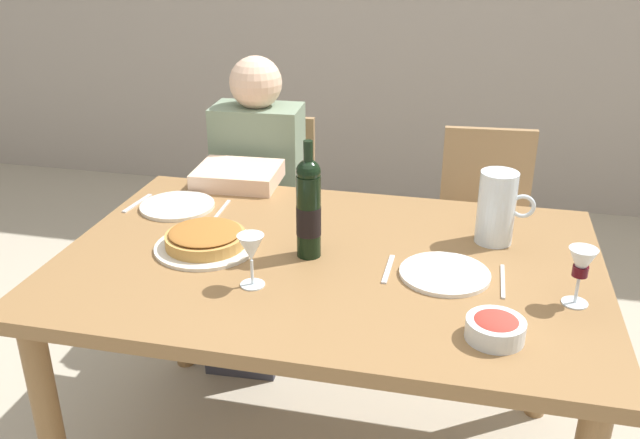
{
  "coord_description": "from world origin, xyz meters",
  "views": [
    {
      "loc": [
        0.36,
        -1.66,
        1.63
      ],
      "look_at": [
        -0.04,
        0.07,
        0.84
      ],
      "focal_mm": 38.21,
      "sensor_mm": 36.0,
      "label": 1
    }
  ],
  "objects_px": {
    "water_pitcher": "(496,212)",
    "diner_left": "(252,203)",
    "dinner_plate_left_setting": "(177,206)",
    "chair_left": "(269,208)",
    "wine_glass_left_diner": "(251,250)",
    "wine_bottle": "(308,209)",
    "dinner_plate_right_setting": "(445,274)",
    "salad_bowl": "(495,327)",
    "dining_table": "(328,286)",
    "baked_tart": "(206,239)",
    "chair_right": "(484,226)",
    "wine_glass_right_diner": "(581,266)"
  },
  "relations": [
    {
      "from": "water_pitcher",
      "to": "diner_left",
      "type": "height_order",
      "value": "diner_left"
    },
    {
      "from": "chair_left",
      "to": "chair_right",
      "type": "height_order",
      "value": "same"
    },
    {
      "from": "water_pitcher",
      "to": "salad_bowl",
      "type": "relative_size",
      "value": 1.6
    },
    {
      "from": "wine_bottle",
      "to": "diner_left",
      "type": "height_order",
      "value": "diner_left"
    },
    {
      "from": "dining_table",
      "to": "diner_left",
      "type": "height_order",
      "value": "diner_left"
    },
    {
      "from": "chair_left",
      "to": "chair_right",
      "type": "bearing_deg",
      "value": 178.38
    },
    {
      "from": "dinner_plate_left_setting",
      "to": "chair_right",
      "type": "relative_size",
      "value": 0.28
    },
    {
      "from": "wine_glass_right_diner",
      "to": "dinner_plate_left_setting",
      "type": "height_order",
      "value": "wine_glass_right_diner"
    },
    {
      "from": "baked_tart",
      "to": "diner_left",
      "type": "height_order",
      "value": "diner_left"
    },
    {
      "from": "chair_right",
      "to": "chair_left",
      "type": "bearing_deg",
      "value": -3.02
    },
    {
      "from": "salad_bowl",
      "to": "chair_left",
      "type": "height_order",
      "value": "chair_left"
    },
    {
      "from": "wine_bottle",
      "to": "dinner_plate_right_setting",
      "type": "relative_size",
      "value": 1.4
    },
    {
      "from": "baked_tart",
      "to": "chair_left",
      "type": "height_order",
      "value": "chair_left"
    },
    {
      "from": "water_pitcher",
      "to": "dinner_plate_right_setting",
      "type": "bearing_deg",
      "value": -117.28
    },
    {
      "from": "dinner_plate_left_setting",
      "to": "chair_left",
      "type": "relative_size",
      "value": 0.28
    },
    {
      "from": "dinner_plate_left_setting",
      "to": "dinner_plate_right_setting",
      "type": "height_order",
      "value": "same"
    },
    {
      "from": "diner_left",
      "to": "chair_right",
      "type": "xyz_separation_m",
      "value": [
        0.89,
        0.25,
        -0.12
      ]
    },
    {
      "from": "wine_glass_left_diner",
      "to": "chair_left",
      "type": "height_order",
      "value": "wine_glass_left_diner"
    },
    {
      "from": "wine_glass_left_diner",
      "to": "salad_bowl",
      "type": "bearing_deg",
      "value": -10.25
    },
    {
      "from": "salad_bowl",
      "to": "chair_left",
      "type": "relative_size",
      "value": 0.15
    },
    {
      "from": "dining_table",
      "to": "dinner_plate_left_setting",
      "type": "bearing_deg",
      "value": 157.05
    },
    {
      "from": "dinner_plate_right_setting",
      "to": "chair_left",
      "type": "height_order",
      "value": "chair_left"
    },
    {
      "from": "wine_glass_left_diner",
      "to": "diner_left",
      "type": "height_order",
      "value": "diner_left"
    },
    {
      "from": "baked_tart",
      "to": "dining_table",
      "type": "bearing_deg",
      "value": 3.68
    },
    {
      "from": "baked_tart",
      "to": "chair_right",
      "type": "relative_size",
      "value": 0.34
    },
    {
      "from": "dinner_plate_right_setting",
      "to": "chair_left",
      "type": "bearing_deg",
      "value": 129.89
    },
    {
      "from": "wine_bottle",
      "to": "baked_tart",
      "type": "relative_size",
      "value": 1.14
    },
    {
      "from": "dining_table",
      "to": "salad_bowl",
      "type": "height_order",
      "value": "salad_bowl"
    },
    {
      "from": "baked_tart",
      "to": "dinner_plate_right_setting",
      "type": "xyz_separation_m",
      "value": [
        0.68,
        -0.01,
        -0.02
      ]
    },
    {
      "from": "dinner_plate_right_setting",
      "to": "diner_left",
      "type": "xyz_separation_m",
      "value": [
        -0.77,
        0.69,
        -0.15
      ]
    },
    {
      "from": "dining_table",
      "to": "water_pitcher",
      "type": "distance_m",
      "value": 0.53
    },
    {
      "from": "water_pitcher",
      "to": "wine_glass_right_diner",
      "type": "height_order",
      "value": "water_pitcher"
    },
    {
      "from": "wine_glass_right_diner",
      "to": "dinner_plate_right_setting",
      "type": "bearing_deg",
      "value": 167.34
    },
    {
      "from": "salad_bowl",
      "to": "dinner_plate_left_setting",
      "type": "height_order",
      "value": "salad_bowl"
    },
    {
      "from": "diner_left",
      "to": "salad_bowl",
      "type": "bearing_deg",
      "value": 129.99
    },
    {
      "from": "wine_glass_left_diner",
      "to": "baked_tart",
      "type": "bearing_deg",
      "value": 138.19
    },
    {
      "from": "water_pitcher",
      "to": "chair_left",
      "type": "distance_m",
      "value": 1.19
    },
    {
      "from": "chair_left",
      "to": "baked_tart",
      "type": "bearing_deg",
      "value": 93.38
    },
    {
      "from": "wine_bottle",
      "to": "wine_glass_right_diner",
      "type": "distance_m",
      "value": 0.71
    },
    {
      "from": "salad_bowl",
      "to": "chair_right",
      "type": "bearing_deg",
      "value": 90.32
    },
    {
      "from": "dinner_plate_left_setting",
      "to": "wine_glass_right_diner",
      "type": "bearing_deg",
      "value": -16.03
    },
    {
      "from": "baked_tart",
      "to": "dinner_plate_right_setting",
      "type": "height_order",
      "value": "baked_tart"
    },
    {
      "from": "salad_bowl",
      "to": "baked_tart",
      "type": "bearing_deg",
      "value": 160.4
    },
    {
      "from": "dining_table",
      "to": "chair_right",
      "type": "height_order",
      "value": "chair_right"
    },
    {
      "from": "dinner_plate_right_setting",
      "to": "wine_glass_left_diner",
      "type": "bearing_deg",
      "value": -161.33
    },
    {
      "from": "dining_table",
      "to": "dinner_plate_right_setting",
      "type": "distance_m",
      "value": 0.34
    },
    {
      "from": "dining_table",
      "to": "chair_right",
      "type": "distance_m",
      "value": 1.03
    },
    {
      "from": "chair_left",
      "to": "dinner_plate_right_setting",
      "type": "bearing_deg",
      "value": 127.08
    },
    {
      "from": "dinner_plate_left_setting",
      "to": "dinner_plate_right_setting",
      "type": "bearing_deg",
      "value": -17.23
    },
    {
      "from": "water_pitcher",
      "to": "dining_table",
      "type": "bearing_deg",
      "value": -155.3
    }
  ]
}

